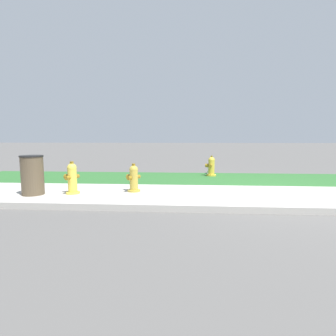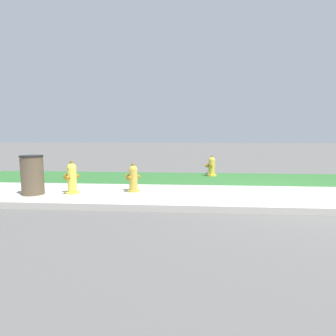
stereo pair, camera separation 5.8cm
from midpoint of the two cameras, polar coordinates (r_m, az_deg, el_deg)
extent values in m
plane|color=#5B5956|center=(6.14, 24.30, -5.75)|extent=(120.00, 120.00, 0.00)
cube|color=#BCB7AD|center=(6.14, 24.31, -5.70)|extent=(18.00, 2.39, 0.01)
cube|color=#2D662D|center=(8.44, 18.69, -2.25)|extent=(18.00, 2.49, 0.01)
cube|color=#BCB7AD|center=(4.98, 29.36, -8.10)|extent=(18.00, 0.16, 0.12)
cylinder|color=gold|center=(8.73, 9.67, -1.56)|extent=(0.31, 0.31, 0.05)
cylinder|color=gold|center=(8.70, 9.70, 0.14)|extent=(0.20, 0.20, 0.47)
sphere|color=gold|center=(8.68, 9.73, 1.68)|extent=(0.21, 0.21, 0.21)
cube|color=olive|center=(8.67, 9.75, 2.49)|extent=(0.07, 0.07, 0.06)
cylinder|color=olive|center=(8.55, 9.48, 0.41)|extent=(0.11, 0.11, 0.09)
cylinder|color=olive|center=(8.83, 9.93, 0.60)|extent=(0.11, 0.11, 0.09)
cylinder|color=olive|center=(8.73, 8.75, 0.55)|extent=(0.13, 0.15, 0.12)
cylinder|color=gold|center=(6.16, -7.25, -4.93)|extent=(0.29, 0.29, 0.05)
cylinder|color=gold|center=(6.11, -7.28, -2.55)|extent=(0.19, 0.19, 0.47)
sphere|color=gold|center=(6.08, -7.31, -0.38)|extent=(0.20, 0.20, 0.20)
cube|color=olive|center=(6.06, -7.33, 0.71)|extent=(0.08, 0.08, 0.06)
cylinder|color=olive|center=(6.00, -8.22, -2.19)|extent=(0.12, 0.12, 0.09)
cylinder|color=olive|center=(6.20, -6.39, -1.88)|extent=(0.12, 0.12, 0.09)
cylinder|color=olive|center=(6.20, -8.24, -1.91)|extent=(0.15, 0.16, 0.12)
cylinder|color=yellow|center=(6.26, -19.80, -5.09)|extent=(0.30, 0.30, 0.05)
cylinder|color=yellow|center=(6.21, -19.90, -2.44)|extent=(0.19, 0.19, 0.53)
sphere|color=yellow|center=(6.17, -20.00, 0.01)|extent=(0.20, 0.20, 0.20)
cube|color=olive|center=(6.16, -20.04, 1.11)|extent=(0.07, 0.07, 0.06)
cylinder|color=olive|center=(6.10, -20.84, -2.03)|extent=(0.11, 0.11, 0.09)
cylinder|color=olive|center=(6.30, -19.03, -1.69)|extent=(0.11, 0.11, 0.09)
cylinder|color=olive|center=(6.30, -20.89, -1.76)|extent=(0.13, 0.15, 0.12)
ellipsoid|color=white|center=(9.31, 9.49, 0.09)|extent=(0.32, 0.40, 0.17)
sphere|color=white|center=(9.51, 9.96, 0.40)|extent=(0.14, 0.14, 0.14)
sphere|color=black|center=(9.58, 10.10, 0.40)|extent=(0.03, 0.03, 0.03)
cone|color=white|center=(9.52, 9.77, 0.96)|extent=(0.07, 0.07, 0.06)
cone|color=white|center=(9.50, 10.20, 0.94)|extent=(0.07, 0.07, 0.06)
cylinder|color=white|center=(9.45, 9.45, -0.72)|extent=(0.05, 0.05, 0.12)
cylinder|color=white|center=(9.42, 9.99, -0.75)|extent=(0.05, 0.05, 0.12)
cylinder|color=white|center=(9.24, 8.93, -0.88)|extent=(0.05, 0.05, 0.12)
cylinder|color=white|center=(9.21, 9.49, -0.91)|extent=(0.05, 0.05, 0.12)
cylinder|color=white|center=(9.12, 9.05, 0.29)|extent=(0.04, 0.04, 0.10)
cylinder|color=brown|center=(6.44, -27.19, -1.53)|extent=(0.46, 0.46, 0.84)
cylinder|color=black|center=(6.40, -27.39, 2.33)|extent=(0.48, 0.48, 0.03)
camera|label=1|loc=(0.03, -89.77, 0.03)|focal=28.00mm
camera|label=2|loc=(0.03, 90.23, -0.03)|focal=28.00mm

